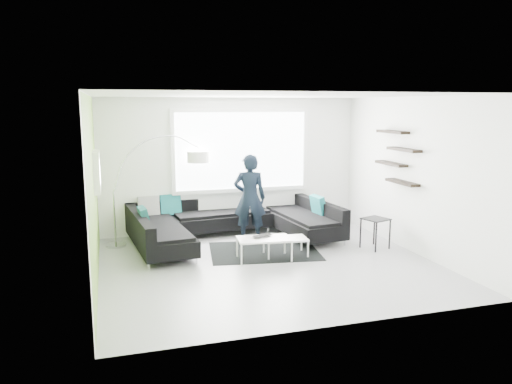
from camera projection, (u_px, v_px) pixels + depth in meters
The scene contains 9 objects.
ground at pixel (268, 264), 8.41m from camera, with size 5.50×5.50×0.00m, color gray.
room_shell at pixel (267, 156), 8.30m from camera, with size 5.54×5.04×2.82m.
sectional_sofa at pixel (234, 223), 9.75m from camera, with size 4.05×2.74×0.83m.
rug at pixel (264, 251), 9.14m from camera, with size 1.95×1.42×0.01m, color black.
coffee_table at pixel (275, 247), 8.74m from camera, with size 1.18×0.68×0.38m, color silver.
arc_lamp at pixel (113, 192), 9.29m from camera, with size 1.94×0.65×2.08m, color silver, non-canonical shape.
side_table at pixel (375, 233), 9.29m from camera, with size 0.42×0.42×0.57m, color black.
person at pixel (250, 198), 9.70m from camera, with size 0.72×0.57×1.72m, color black.
laptop at pixel (264, 237), 8.63m from camera, with size 0.41×0.33×0.03m, color black.
Camera 1 is at (-2.52, -7.67, 2.66)m, focal length 35.00 mm.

